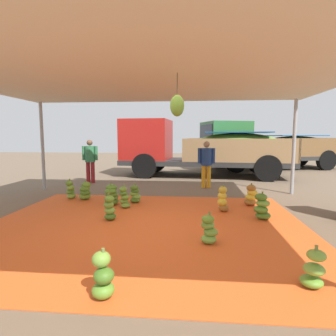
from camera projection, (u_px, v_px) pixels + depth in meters
The scene contains 19 objects.
ground_plane at pixel (162, 194), 8.15m from camera, with size 40.00×40.00×0.00m, color brown.
tarp_orange at pixel (144, 226), 5.18m from camera, with size 6.09×5.20×0.01m, color #E05B23.
tent_canopy at pixel (142, 76), 4.78m from camera, with size 8.00×7.00×2.80m.
banana_bunch_0 at pixel (135, 194), 6.97m from camera, with size 0.34×0.33×0.51m.
banana_bunch_1 at pixel (110, 209), 5.53m from camera, with size 0.30×0.30×0.54m.
banana_bunch_3 at pixel (251, 196), 6.72m from camera, with size 0.40×0.40×0.54m.
banana_bunch_4 at pixel (85, 191), 7.31m from camera, with size 0.37×0.37×0.51m.
banana_bunch_5 at pixel (223, 200), 6.15m from camera, with size 0.35×0.32×0.60m.
banana_bunch_6 at pixel (209, 230), 4.34m from camera, with size 0.30×0.32×0.50m.
banana_bunch_7 at pixel (314, 270), 3.05m from camera, with size 0.33×0.34×0.49m.
banana_bunch_8 at pixel (103, 277), 2.85m from camera, with size 0.33×0.33×0.53m.
banana_bunch_9 at pixel (70, 190), 7.40m from camera, with size 0.30×0.32×0.55m.
banana_bunch_10 at pixel (262, 207), 5.60m from camera, with size 0.38×0.36×0.57m.
banana_bunch_11 at pixel (124, 198), 6.46m from camera, with size 0.32×0.32×0.57m.
banana_bunch_12 at pixel (111, 195), 6.75m from camera, with size 0.41×0.41×0.55m.
cargo_truck_main at pixel (199, 148), 11.67m from camera, with size 7.15×2.78×2.40m.
cargo_truck_far at pixel (266, 146), 14.17m from camera, with size 7.47×4.14×2.40m.
worker_0 at pixel (206, 161), 8.99m from camera, with size 0.56×0.34×1.53m.
worker_1 at pixel (90, 158), 9.97m from camera, with size 0.57×0.35×1.56m.
Camera 1 is at (0.90, -4.96, 1.68)m, focal length 29.48 mm.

